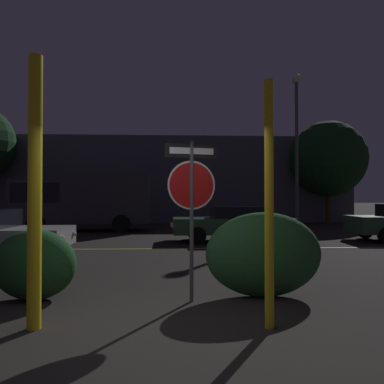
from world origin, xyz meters
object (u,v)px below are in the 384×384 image
at_px(hedge_bush_1, 35,265).
at_px(street_lamp, 297,129).
at_px(yellow_pole_right, 269,203).
at_px(hedge_bush_2, 264,254).
at_px(passing_car_2, 233,223).
at_px(delivery_truck, 81,199).
at_px(yellow_pole_left, 35,191).
at_px(tree_1, 328,159).
at_px(stop_sign, 192,188).

relative_size(hedge_bush_1, street_lamp, 0.17).
distance_m(yellow_pole_right, street_lamp, 14.52).
relative_size(yellow_pole_right, hedge_bush_2, 1.63).
xyz_separation_m(passing_car_2, delivery_truck, (-6.76, 4.64, 0.90)).
height_order(yellow_pole_left, yellow_pole_right, yellow_pole_left).
bearing_deg(passing_car_2, tree_1, -40.05).
bearing_deg(hedge_bush_1, street_lamp, 55.46).
distance_m(yellow_pole_left, hedge_bush_2, 3.59).
bearing_deg(hedge_bush_2, hedge_bush_1, -179.78).
distance_m(hedge_bush_1, tree_1, 21.38).
xyz_separation_m(hedge_bush_1, hedge_bush_2, (3.66, 0.01, 0.13)).
relative_size(yellow_pole_left, street_lamp, 0.44).
bearing_deg(tree_1, yellow_pole_right, -114.67).
bearing_deg(hedge_bush_1, passing_car_2, 60.90).
height_order(stop_sign, passing_car_2, stop_sign).
bearing_deg(delivery_truck, stop_sign, -162.93).
height_order(hedge_bush_2, street_lamp, street_lamp).
height_order(yellow_pole_right, delivery_truck, yellow_pole_right).
xyz_separation_m(delivery_truck, tree_1, (14.36, 4.79, 2.56)).
bearing_deg(yellow_pole_right, hedge_bush_2, 79.17).
height_order(stop_sign, delivery_truck, delivery_truck).
bearing_deg(delivery_truck, passing_car_2, -128.11).
xyz_separation_m(passing_car_2, street_lamp, (3.75, 3.94, 4.32)).
distance_m(passing_car_2, street_lamp, 6.94).
bearing_deg(hedge_bush_2, yellow_pole_left, -156.89).
bearing_deg(tree_1, street_lamp, -125.02).
bearing_deg(hedge_bush_2, yellow_pole_right, -100.83).
relative_size(stop_sign, yellow_pole_right, 0.81).
bearing_deg(yellow_pole_right, tree_1, 65.33).
distance_m(stop_sign, tree_1, 20.10).
height_order(passing_car_2, delivery_truck, delivery_truck).
distance_m(yellow_pole_left, yellow_pole_right, 2.90).
bearing_deg(yellow_pole_right, hedge_bush_1, 157.00).
bearing_deg(delivery_truck, yellow_pole_right, -161.36).
distance_m(yellow_pole_right, delivery_truck, 15.11).
height_order(stop_sign, yellow_pole_left, yellow_pole_left).
height_order(stop_sign, hedge_bush_1, stop_sign).
bearing_deg(hedge_bush_2, tree_1, 64.28).
bearing_deg(yellow_pole_left, tree_1, 58.34).
bearing_deg(hedge_bush_2, delivery_truck, 115.65).
xyz_separation_m(hedge_bush_2, street_lamp, (4.50, 11.83, 4.30)).
xyz_separation_m(yellow_pole_left, delivery_truck, (-2.85, 13.88, -0.12)).
bearing_deg(yellow_pole_left, delivery_truck, 101.59).
relative_size(yellow_pole_right, hedge_bush_1, 2.37).
relative_size(hedge_bush_2, street_lamp, 0.25).
bearing_deg(delivery_truck, hedge_bush_2, -158.03).
relative_size(hedge_bush_1, hedge_bush_2, 0.68).
bearing_deg(passing_car_2, stop_sign, 165.44).
xyz_separation_m(yellow_pole_right, passing_car_2, (1.02, 9.34, -0.87)).
xyz_separation_m(yellow_pole_left, hedge_bush_2, (3.17, 1.35, -1.00)).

